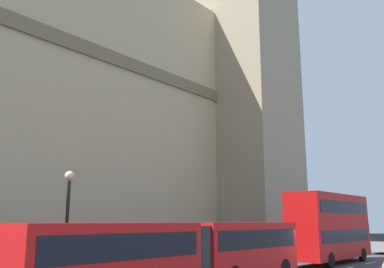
# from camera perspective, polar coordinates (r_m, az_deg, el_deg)

# --- Properties ---
(articulated_bus) EXTENTS (16.43, 2.54, 2.90)m
(articulated_bus) POSITION_cam_1_polar(r_m,az_deg,el_deg) (19.26, -0.91, -15.27)
(articulated_bus) COLOR red
(articulated_bus) RESTS_ON ground_plane
(double_decker_bus) EXTENTS (9.77, 2.54, 4.90)m
(double_decker_bus) POSITION_cam_1_polar(r_m,az_deg,el_deg) (33.24, 18.01, -11.54)
(double_decker_bus) COLOR #B20F0F
(double_decker_bus) RESTS_ON ground_plane
(sedan_lead) EXTENTS (4.40, 1.86, 1.85)m
(sedan_lead) POSITION_cam_1_polar(r_m,az_deg,el_deg) (45.28, 24.32, -13.26)
(sedan_lead) COLOR gray
(sedan_lead) RESTS_ON ground_plane
(traffic_cone_east) EXTENTS (0.36, 0.36, 0.58)m
(traffic_cone_east) POSITION_cam_1_polar(r_m,az_deg,el_deg) (29.43, 24.37, -15.88)
(traffic_cone_east) COLOR black
(traffic_cone_east) RESTS_ON ground_plane
(street_lamp) EXTENTS (0.44, 0.44, 5.27)m
(street_lamp) POSITION_cam_1_polar(r_m,az_deg,el_deg) (20.57, -16.44, -10.92)
(street_lamp) COLOR black
(street_lamp) RESTS_ON ground_plane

